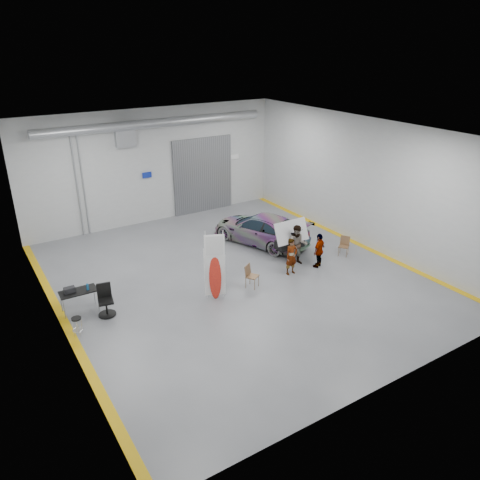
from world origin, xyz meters
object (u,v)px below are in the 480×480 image
person_b (297,245)px  shop_stool (77,327)px  sedan_car (261,229)px  office_chair (105,302)px  surfboard_display (217,271)px  work_table (76,291)px  person_c (319,250)px  folding_chair_near (252,280)px  folding_chair_far (343,250)px  person_a (291,256)px

person_b → shop_stool: size_ratio=2.67×
sedan_car → office_chair: bearing=-3.4°
surfboard_display → work_table: bearing=-177.2°
sedan_car → person_c: bearing=81.0°
folding_chair_near → person_c: bearing=-31.5°
surfboard_display → sedan_car: bearing=62.1°
shop_stool → folding_chair_near: bearing=-2.8°
folding_chair_far → work_table: bearing=-132.7°
sedan_car → folding_chair_near: size_ratio=5.27×
person_b → folding_chair_far: bearing=21.6°
person_b → sedan_car: bearing=123.5°
sedan_car → person_c: 3.57m
sedan_car → folding_chair_near: 4.50m
person_a → folding_chair_near: bearing=-179.9°
sedan_car → surfboard_display: bearing=19.0°
surfboard_display → office_chair: surfboard_display is taller
person_b → folding_chair_far: person_b is taller
sedan_car → folding_chair_far: size_ratio=5.54×
work_table → person_c: bearing=-10.8°
work_table → office_chair: size_ratio=1.12×
surfboard_display → person_c: bearing=23.0°
office_chair → work_table: bearing=147.1°
work_table → sedan_car: bearing=10.1°
office_chair → person_b: bearing=8.3°
folding_chair_far → office_chair: 10.77m
surfboard_display → shop_stool: size_ratio=4.11×
person_a → person_c: bearing=-7.2°
person_c → folding_chair_near: size_ratio=1.66×
person_a → person_c: size_ratio=1.02×
person_b → work_table: bearing=-154.4°
person_a → work_table: size_ratio=1.21×
person_b → surfboard_display: surfboard_display is taller
person_b → person_c: bearing=-17.6°
person_a → surfboard_display: surfboard_display is taller
person_a → folding_chair_near: size_ratio=1.69×
person_b → work_table: 9.27m
shop_stool → work_table: work_table is taller
surfboard_display → work_table: (-4.80, 1.82, -0.30)m
folding_chair_near → shop_stool: size_ratio=1.39×
person_c → work_table: (-9.80, 1.88, 0.04)m
work_table → office_chair: bearing=-43.8°
person_c → office_chair: 9.08m
sedan_car → folding_chair_far: 4.04m
person_b → folding_chair_far: size_ratio=2.01×
person_c → surfboard_display: bearing=-24.1°
folding_chair_near → work_table: work_table is taller
surfboard_display → folding_chair_far: (6.73, 0.22, -0.84)m
person_a → folding_chair_far: bearing=0.3°
sedan_car → person_c: size_ratio=3.18×
sedan_car → person_a: (-0.77, -3.40, 0.08)m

